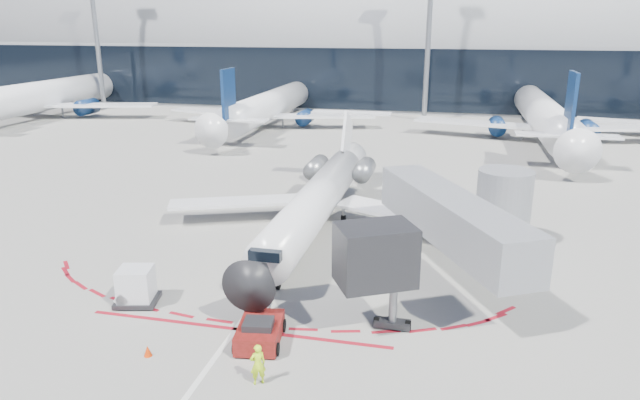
% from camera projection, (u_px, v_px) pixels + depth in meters
% --- Properties ---
extents(ground, '(260.00, 260.00, 0.00)m').
position_uv_depth(ground, '(302.00, 238.00, 35.97)').
color(ground, slate).
rests_on(ground, ground).
extents(apron_centerline, '(0.25, 40.00, 0.01)m').
position_uv_depth(apron_centerline, '(309.00, 228.00, 37.83)').
color(apron_centerline, silver).
rests_on(apron_centerline, ground).
extents(apron_stop_bar, '(14.00, 0.25, 0.01)m').
position_uv_depth(apron_stop_bar, '(236.00, 329.00, 25.26)').
color(apron_stop_bar, maroon).
rests_on(apron_stop_bar, ground).
extents(terminal_building, '(150.00, 24.15, 24.00)m').
position_uv_depth(terminal_building, '(402.00, 52.00, 93.91)').
color(terminal_building, gray).
rests_on(terminal_building, ground).
extents(jet_bridge, '(10.03, 15.20, 4.90)m').
position_uv_depth(jet_bridge, '(465.00, 220.00, 30.17)').
color(jet_bridge, gray).
rests_on(jet_bridge, ground).
extents(light_mast_west, '(0.70, 0.70, 25.00)m').
position_uv_depth(light_mast_west, '(95.00, 27.00, 86.61)').
color(light_mast_west, gray).
rests_on(light_mast_west, ground).
extents(light_mast_centre, '(0.70, 0.70, 25.00)m').
position_uv_depth(light_mast_centre, '(429.00, 27.00, 75.86)').
color(light_mast_centre, gray).
rests_on(light_mast_centre, ground).
extents(regional_jet, '(21.01, 25.91, 6.49)m').
position_uv_depth(regional_jet, '(320.00, 196.00, 37.17)').
color(regional_jet, white).
rests_on(regional_jet, ground).
extents(pushback_tug, '(2.24, 4.53, 1.15)m').
position_uv_depth(pushback_tug, '(260.00, 331.00, 24.08)').
color(pushback_tug, '#510F0B').
rests_on(pushback_tug, ground).
extents(ramp_worker, '(0.72, 0.66, 1.65)m').
position_uv_depth(ramp_worker, '(258.00, 364.00, 21.22)').
color(ramp_worker, '#CBFF1A').
rests_on(ramp_worker, ground).
extents(uld_container, '(2.27, 2.05, 1.83)m').
position_uv_depth(uld_container, '(136.00, 286.00, 27.31)').
color(uld_container, black).
rests_on(uld_container, ground).
extents(safety_cone_right, '(0.33, 0.33, 0.46)m').
position_uv_depth(safety_cone_right, '(148.00, 351.00, 23.16)').
color(safety_cone_right, red).
rests_on(safety_cone_right, ground).
extents(bg_airliner_0, '(37.45, 39.66, 12.12)m').
position_uv_depth(bg_airliner_0, '(48.00, 74.00, 81.92)').
color(bg_airliner_0, white).
rests_on(bg_airliner_0, ground).
extents(bg_airliner_1, '(32.53, 34.45, 10.53)m').
position_uv_depth(bg_airliner_1, '(269.00, 86.00, 73.96)').
color(bg_airliner_1, white).
rests_on(bg_airliner_1, ground).
extents(bg_airliner_2, '(34.36, 36.38, 11.12)m').
position_uv_depth(bg_airliner_2, '(546.00, 91.00, 65.06)').
color(bg_airliner_2, white).
rests_on(bg_airliner_2, ground).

